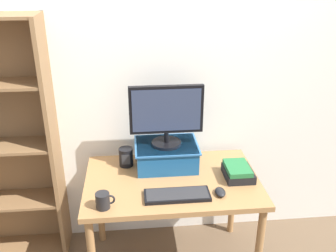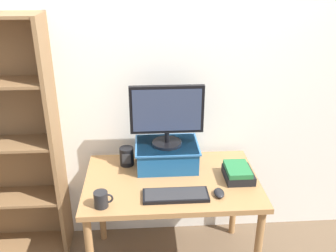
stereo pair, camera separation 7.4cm
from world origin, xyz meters
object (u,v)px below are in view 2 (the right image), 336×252
coffee_mug (101,199)px  desk_speaker (127,156)px  computer_monitor (167,114)px  book_stack (238,173)px  computer_mouse (219,193)px  keyboard (176,195)px  riser_box (167,154)px  desk (172,190)px

coffee_mug → desk_speaker: size_ratio=0.88×
computer_monitor → book_stack: bearing=-24.3°
computer_monitor → computer_mouse: bearing=-53.0°
keyboard → coffee_mug: size_ratio=3.51×
computer_monitor → book_stack: computer_monitor is taller
book_stack → desk_speaker: (-0.75, 0.24, 0.02)m
computer_mouse → riser_box: bearing=126.9°
desk → book_stack: size_ratio=5.25×
computer_monitor → keyboard: size_ratio=1.22×
desk → computer_mouse: size_ratio=11.15×
desk → coffee_mug: (-0.44, -0.27, 0.14)m
coffee_mug → riser_box: bearing=47.9°
riser_box → coffee_mug: size_ratio=3.80×
desk → computer_mouse: 0.36m
riser_box → keyboard: 0.40m
desk_speaker → computer_monitor: bearing=-5.5°
book_stack → computer_mouse: bearing=-130.9°
desk → computer_monitor: bearing=95.9°
keyboard → desk_speaker: bearing=126.6°
keyboard → coffee_mug: 0.45m
computer_monitor → computer_mouse: computer_monitor is taller
computer_monitor → book_stack: 0.62m
riser_box → coffee_mug: 0.63m
keyboard → computer_mouse: (0.27, -0.00, 0.01)m
riser_box → book_stack: riser_box is taller
computer_mouse → book_stack: (0.16, 0.19, 0.03)m
computer_monitor → desk_speaker: (-0.29, 0.03, -0.33)m
riser_box → book_stack: (0.46, -0.21, -0.05)m
riser_box → desk_speaker: (-0.29, 0.03, -0.02)m
desk → keyboard: bearing=-87.4°
riser_box → book_stack: 0.51m
computer_mouse → book_stack: bearing=49.1°
keyboard → desk_speaker: size_ratio=3.07×
computer_monitor → coffee_mug: computer_monitor is taller
desk → computer_monitor: (-0.02, 0.19, 0.48)m
coffee_mug → computer_mouse: bearing=5.1°
computer_monitor → book_stack: size_ratio=2.26×
computer_monitor → desk_speaker: bearing=174.5°
computer_mouse → computer_monitor: bearing=127.0°
desk → keyboard: size_ratio=2.84×
coffee_mug → computer_monitor: bearing=47.8°
riser_box → desk_speaker: 0.29m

